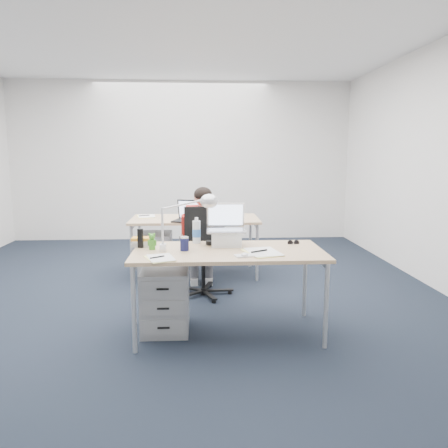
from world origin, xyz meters
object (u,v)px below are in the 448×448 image
object	(u,v)px
drawer_pedestal_near	(166,299)
far_cup	(206,215)
bear_figurine	(152,241)
book_stack	(142,242)
silver_laptop	(226,225)
can_koozie	(184,244)
seated_person	(202,239)
dark_laptop	(189,211)
desk_far	(195,222)
cordless_phone	(140,238)
computer_mouse	(245,255)
headphones	(219,242)
water_bottle	(197,230)
drawer_pedestal_far	(156,255)
desk_lamp	(180,222)
sunglasses	(293,243)
wireless_keyboard	(251,255)
office_chair	(204,270)
desk_near	(228,255)

from	to	relation	value
drawer_pedestal_near	far_cup	size ratio (longest dim) A/B	6.15
bear_figurine	book_stack	bearing A→B (deg)	106.16
silver_laptop	can_koozie	world-z (taller)	silver_laptop
seated_person	dark_laptop	distance (m)	0.51
desk_far	cordless_phone	size ratio (longest dim) A/B	9.65
can_koozie	bear_figurine	distance (m)	0.28
computer_mouse	headphones	xyz separation A→B (m)	(-0.18, 0.49, 0.01)
desk_far	headphones	world-z (taller)	headphones
water_bottle	computer_mouse	bearing A→B (deg)	-55.70
drawer_pedestal_far	bear_figurine	distance (m)	1.85
silver_laptop	can_koozie	size ratio (longest dim) A/B	3.04
desk_lamp	cordless_phone	bearing A→B (deg)	-179.44
dark_laptop	water_bottle	bearing A→B (deg)	-67.42
drawer_pedestal_far	sunglasses	world-z (taller)	sunglasses
silver_laptop	wireless_keyboard	world-z (taller)	silver_laptop
desk_far	office_chair	world-z (taller)	office_chair
book_stack	desk_lamp	xyz separation A→B (m)	(0.35, -0.22, 0.21)
seated_person	office_chair	bearing A→B (deg)	-90.75
silver_laptop	bear_figurine	size ratio (longest dim) A/B	2.53
computer_mouse	can_koozie	bearing A→B (deg)	169.65
bear_figurine	dark_laptop	bearing A→B (deg)	59.49
seated_person	far_cup	distance (m)	0.71
water_bottle	far_cup	xyz separation A→B (m)	(0.11, 1.54, -0.07)
drawer_pedestal_near	wireless_keyboard	distance (m)	0.90
desk_near	desk_far	xyz separation A→B (m)	(-0.30, 1.88, 0.00)
seated_person	drawer_pedestal_near	distance (m)	1.17
silver_laptop	desk_lamp	distance (m)	0.45
computer_mouse	book_stack	world-z (taller)	book_stack
silver_laptop	far_cup	bearing A→B (deg)	96.42
drawer_pedestal_far	silver_laptop	bearing A→B (deg)	-64.16
sunglasses	drawer_pedestal_near	bearing A→B (deg)	-178.78
cordless_phone	drawer_pedestal_near	bearing A→B (deg)	4.39
sunglasses	can_koozie	bearing A→B (deg)	-172.18
bear_figurine	book_stack	distance (m)	0.18
desk_lamp	can_koozie	bearing A→B (deg)	50.46
cordless_phone	desk_lamp	world-z (taller)	desk_lamp
wireless_keyboard	sunglasses	xyz separation A→B (m)	(0.44, 0.44, 0.01)
desk_near	water_bottle	xyz separation A→B (m)	(-0.27, 0.31, 0.16)
wireless_keyboard	book_stack	world-z (taller)	book_stack
seated_person	book_stack	bearing A→B (deg)	-122.67
drawer_pedestal_far	wireless_keyboard	bearing A→B (deg)	-64.88
office_chair	bear_figurine	size ratio (longest dim) A/B	6.99
office_chair	drawer_pedestal_near	bearing A→B (deg)	-113.54
office_chair	sunglasses	size ratio (longest dim) A/B	9.18
cordless_phone	desk_far	bearing A→B (deg)	89.78
seated_person	can_koozie	distance (m)	1.20
desk_lamp	dark_laptop	bearing A→B (deg)	112.14
drawer_pedestal_near	dark_laptop	size ratio (longest dim) A/B	1.49
computer_mouse	can_koozie	distance (m)	0.54
can_koozie	water_bottle	distance (m)	0.33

